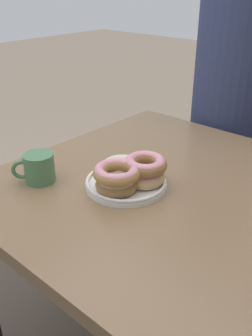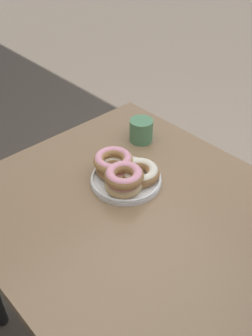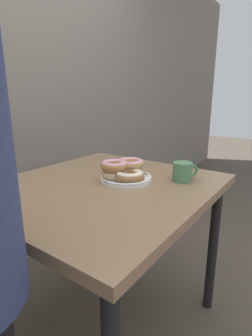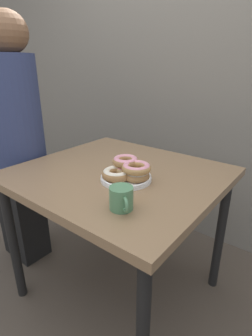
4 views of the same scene
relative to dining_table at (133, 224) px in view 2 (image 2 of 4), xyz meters
name	(u,v)px [view 2 (image 2 of 4)]	position (x,y,z in m)	size (l,w,h in m)	color
ground_plane	(170,297)	(0.00, -0.26, -0.69)	(14.00, 14.00, 0.00)	#4C4238
dining_table	(133,224)	(0.00, 0.00, 0.00)	(0.98, 0.90, 0.78)	#846647
donut_plate	(124,173)	(0.10, -0.05, 0.13)	(0.26, 0.25, 0.09)	white
coffee_mug	(141,130)	(0.24, -0.27, 0.13)	(0.11, 0.10, 0.09)	#4C7F56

